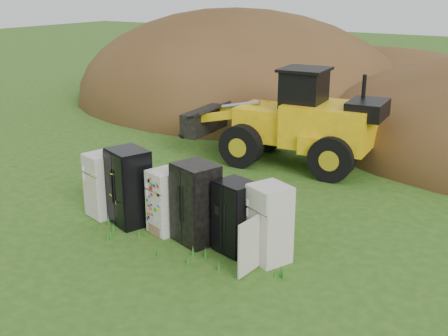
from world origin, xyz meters
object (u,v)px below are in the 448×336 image
at_px(fridge_leftmost, 103,185).
at_px(wheel_loader, 280,115).
at_px(fridge_dark_mid, 196,203).
at_px(fridge_black_right, 235,217).
at_px(fridge_sticker, 165,202).
at_px(fridge_black_side, 129,187).
at_px(fridge_open_door, 270,224).

bearing_deg(fridge_leftmost, wheel_loader, 91.17).
bearing_deg(fridge_dark_mid, fridge_leftmost, -161.41).
xyz_separation_m(fridge_dark_mid, fridge_black_right, (1.05, 0.04, -0.12)).
relative_size(fridge_black_right, wheel_loader, 0.25).
relative_size(fridge_sticker, fridge_dark_mid, 0.83).
xyz_separation_m(fridge_black_side, fridge_open_door, (3.95, 0.08, -0.10)).
xyz_separation_m(fridge_leftmost, fridge_black_side, (0.92, -0.01, 0.13)).
relative_size(fridge_black_side, fridge_open_door, 1.12).
relative_size(fridge_black_side, fridge_dark_mid, 1.02).
height_order(fridge_black_right, fridge_open_door, fridge_open_door).
xyz_separation_m(fridge_dark_mid, wheel_loader, (-1.22, 6.65, 0.67)).
height_order(fridge_sticker, fridge_black_right, fridge_black_right).
relative_size(fridge_leftmost, fridge_dark_mid, 0.88).
bearing_deg(fridge_sticker, fridge_open_door, 17.43).
distance_m(fridge_leftmost, fridge_black_side, 0.93).
relative_size(fridge_leftmost, fridge_black_right, 1.01).
bearing_deg(fridge_sticker, fridge_black_side, -160.68).
distance_m(fridge_black_side, fridge_open_door, 3.95).
xyz_separation_m(fridge_sticker, fridge_open_door, (2.85, 0.03, 0.08)).
bearing_deg(fridge_black_side, fridge_open_door, 21.96).
bearing_deg(fridge_dark_mid, fridge_black_right, 20.72).
distance_m(fridge_dark_mid, fridge_black_right, 1.05).
height_order(fridge_sticker, fridge_dark_mid, fridge_dark_mid).
xyz_separation_m(fridge_black_side, fridge_sticker, (1.10, 0.05, -0.18)).
bearing_deg(wheel_loader, fridge_dark_mid, -84.18).
height_order(fridge_black_side, fridge_open_door, fridge_black_side).
xyz_separation_m(fridge_sticker, fridge_black_right, (1.99, 0.02, 0.05)).
relative_size(fridge_leftmost, fridge_open_door, 0.97).
height_order(fridge_leftmost, fridge_open_door, fridge_open_door).
xyz_separation_m(fridge_sticker, wheel_loader, (-0.28, 6.62, 0.84)).
distance_m(fridge_sticker, wheel_loader, 6.68).
bearing_deg(fridge_open_door, fridge_leftmost, -154.71).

